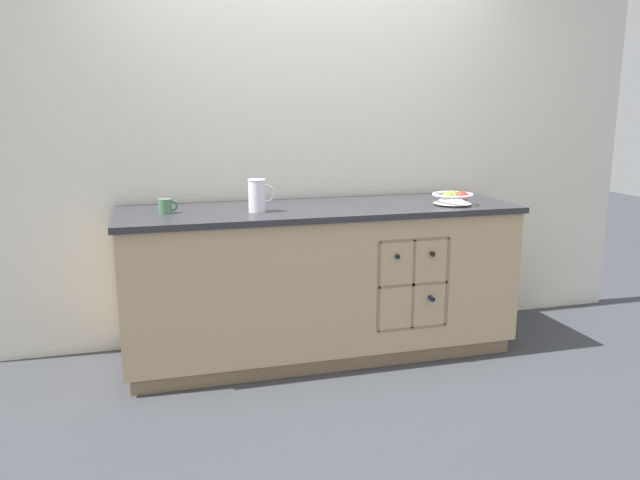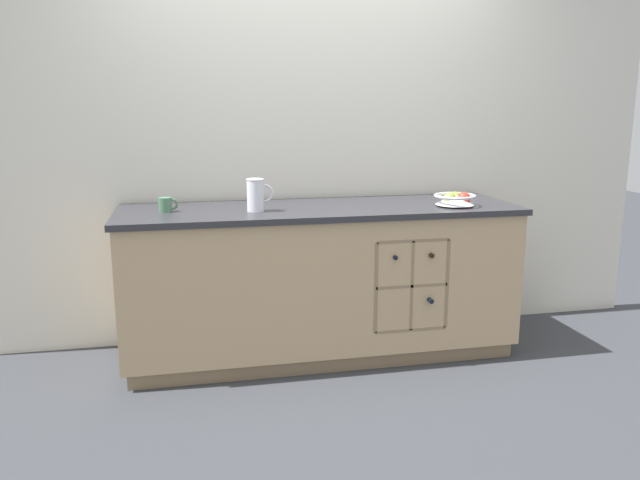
# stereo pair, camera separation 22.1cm
# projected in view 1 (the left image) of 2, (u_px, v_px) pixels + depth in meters

# --- Properties ---
(ground_plane) EXTENTS (14.00, 14.00, 0.00)m
(ground_plane) POSITION_uv_depth(u_px,v_px,m) (320.00, 352.00, 3.84)
(ground_plane) COLOR #383A3F
(back_wall) EXTENTS (4.69, 0.06, 2.55)m
(back_wall) POSITION_uv_depth(u_px,v_px,m) (303.00, 140.00, 3.95)
(back_wall) COLOR silver
(back_wall) RESTS_ON ground_plane
(kitchen_island) EXTENTS (2.33, 0.74, 0.91)m
(kitchen_island) POSITION_uv_depth(u_px,v_px,m) (321.00, 280.00, 3.74)
(kitchen_island) COLOR #8B7354
(kitchen_island) RESTS_ON ground_plane
(fruit_bowl) EXTENTS (0.25, 0.25, 0.09)m
(fruit_bowl) POSITION_uv_depth(u_px,v_px,m) (453.00, 197.00, 3.71)
(fruit_bowl) COLOR silver
(fruit_bowl) RESTS_ON kitchen_island
(white_pitcher) EXTENTS (0.15, 0.10, 0.18)m
(white_pitcher) POSITION_uv_depth(u_px,v_px,m) (257.00, 195.00, 3.45)
(white_pitcher) COLOR white
(white_pitcher) RESTS_ON kitchen_island
(ceramic_mug) EXTENTS (0.11, 0.07, 0.08)m
(ceramic_mug) POSITION_uv_depth(u_px,v_px,m) (166.00, 206.00, 3.41)
(ceramic_mug) COLOR #4C7A56
(ceramic_mug) RESTS_ON kitchen_island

